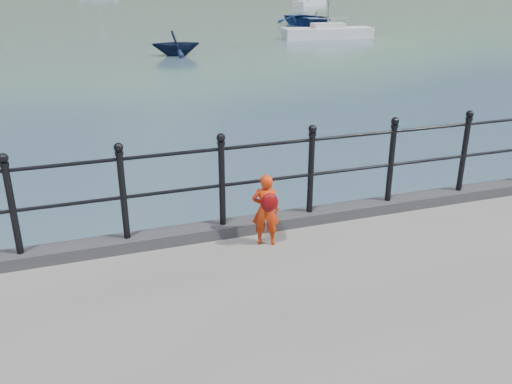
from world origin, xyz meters
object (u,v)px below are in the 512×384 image
object	(u,v)px
railing	(268,169)
sailboat_far	(310,3)
child	(266,209)
launch_navy	(176,43)
sailboat_near	(327,33)
launch_blue	(309,19)

from	to	relation	value
railing	sailboat_far	distance (m)	70.42
sailboat_far	railing	bearing A→B (deg)	-152.01
child	launch_navy	distance (m)	23.98
sailboat_near	sailboat_far	distance (m)	38.79
launch_blue	sailboat_far	world-z (taller)	sailboat_far
launch_blue	child	bearing A→B (deg)	-126.51
launch_blue	launch_navy	size ratio (longest dim) A/B	2.25
railing	child	bearing A→B (deg)	-112.18
launch_blue	sailboat_far	distance (m)	29.35
sailboat_far	launch_navy	bearing A→B (deg)	-159.96
railing	launch_blue	xyz separation A→B (m)	(17.24, 37.25, -1.25)
child	launch_blue	bearing A→B (deg)	-94.64
launch_navy	sailboat_far	size ratio (longest dim) A/B	0.27
launch_blue	railing	bearing A→B (deg)	-126.54
railing	sailboat_far	bearing A→B (deg)	65.47
launch_blue	sailboat_near	size ratio (longest dim) A/B	0.67
launch_blue	launch_navy	distance (m)	19.74
railing	launch_navy	world-z (taller)	railing
launch_blue	sailboat_far	bearing A→B (deg)	54.19
railing	launch_blue	distance (m)	41.07
railing	sailboat_near	world-z (taller)	sailboat_near
child	sailboat_far	xyz separation A→B (m)	(29.41, 64.47, -1.13)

